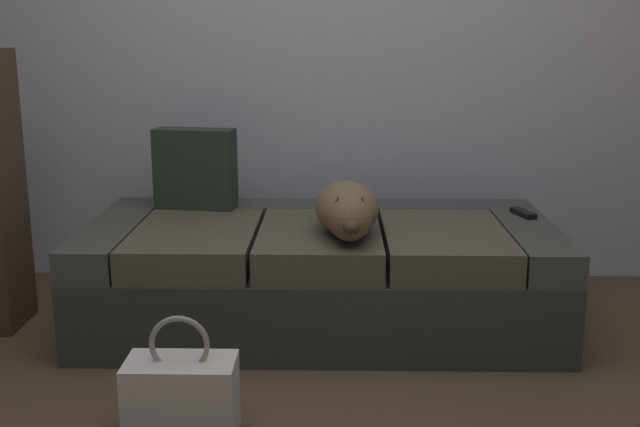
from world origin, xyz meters
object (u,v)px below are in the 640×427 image
couch (320,274)px  handbag (182,397)px  throw_pillow (195,169)px  tv_remote (523,213)px  dog_tan (347,209)px

couch → handbag: 1.01m
throw_pillow → couch: bearing=-25.7°
couch → tv_remote: tv_remote is taller
couch → dog_tan: 0.37m
couch → tv_remote: (0.83, 0.14, 0.22)m
couch → throw_pillow: bearing=154.3°
dog_tan → tv_remote: 0.80m
handbag → tv_remote: bearing=41.0°
couch → dog_tan: bearing=-59.9°
throw_pillow → tv_remote: bearing=-5.2°
couch → tv_remote: 0.87m
dog_tan → tv_remote: bearing=23.4°
couch → throw_pillow: 0.71m
dog_tan → handbag: size_ratio=1.49×
tv_remote → couch: bearing=172.9°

